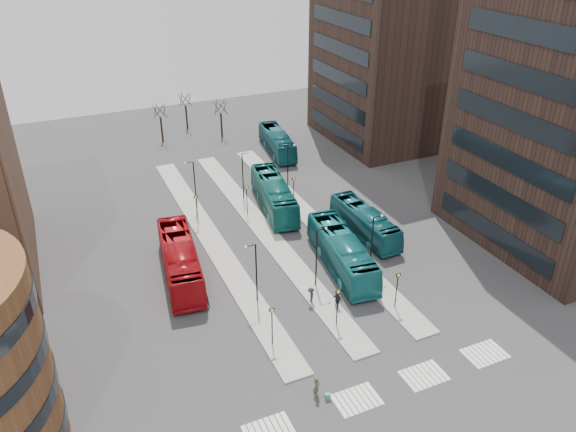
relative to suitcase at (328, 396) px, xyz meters
name	(u,v)px	position (x,y,z in m)	size (l,w,h in m)	color
island_left	(212,241)	(-1.06, 25.06, -0.18)	(2.50, 45.00, 0.15)	gray
island_mid	(263,229)	(4.94, 25.06, -0.18)	(2.50, 45.00, 0.15)	gray
island_right	(311,219)	(10.94, 25.06, -0.18)	(2.50, 45.00, 0.15)	gray
suitcase	(328,396)	(0.00, 0.00, 0.00)	(0.41, 0.32, 0.51)	navy
red_bus	(180,260)	(-5.76, 20.03, 1.59)	(3.10, 13.27, 3.70)	#A30C13
teal_bus_a	(342,252)	(9.33, 14.91, 1.55)	(3.04, 12.98, 3.61)	#15666C
teal_bus_b	(274,195)	(8.12, 29.48, 1.57)	(3.06, 13.08, 3.64)	#13605D
teal_bus_c	(365,222)	(14.83, 19.66, 1.31)	(2.63, 11.23, 3.13)	#12525C
teal_bus_d	(277,142)	(15.42, 45.66, 1.39)	(2.77, 11.83, 3.30)	#114D59
traveller	(317,387)	(-0.64, 0.58, 0.67)	(0.67, 0.44, 1.84)	#48482B
commuter_a	(205,300)	(-5.02, 14.18, 0.54)	(0.77, 0.60, 1.58)	black
commuter_b	(338,300)	(5.82, 9.21, 0.63)	(1.04, 0.43, 1.77)	black
commuter_c	(311,296)	(3.90, 10.78, 0.60)	(1.11, 0.64, 1.72)	black
crosswalk_stripes	(388,388)	(4.69, -0.94, -0.25)	(22.35, 2.40, 0.01)	silver
tower_far	(399,39)	(34.92, 45.06, 14.74)	(20.12, 20.00, 30.00)	#2E1F19
sign_poles	(285,242)	(4.54, 18.06, 2.15)	(12.45, 22.12, 3.65)	black
lamp_posts	(275,208)	(5.58, 23.06, 3.32)	(14.04, 20.24, 6.12)	black
bare_trees	(190,120)	(5.61, 57.73, 2.47)	(10.97, 8.14, 5.90)	black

